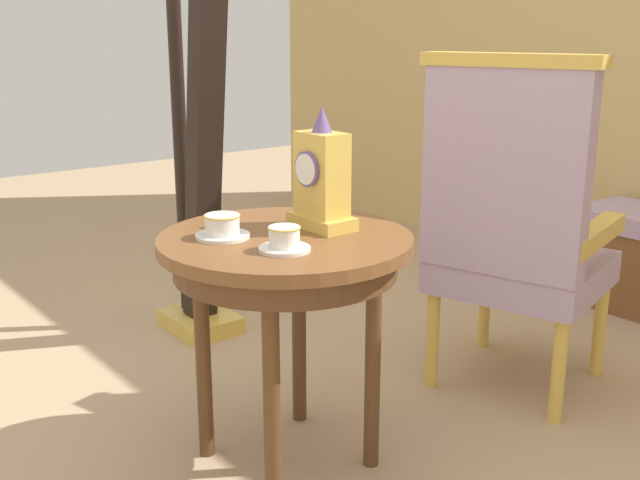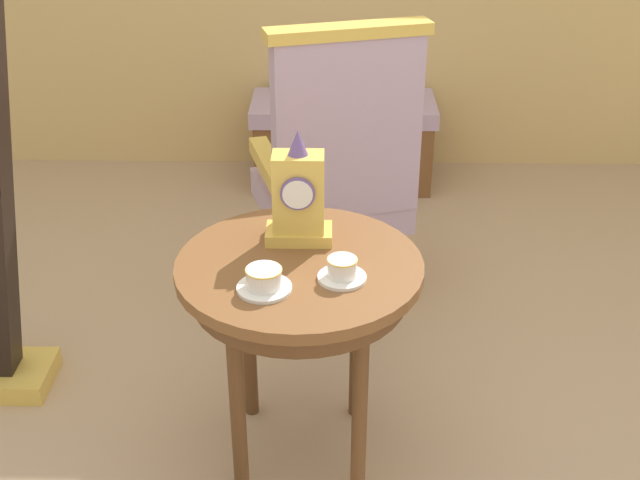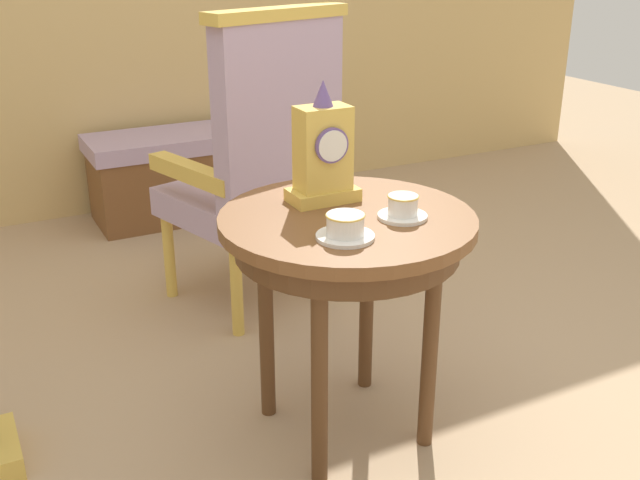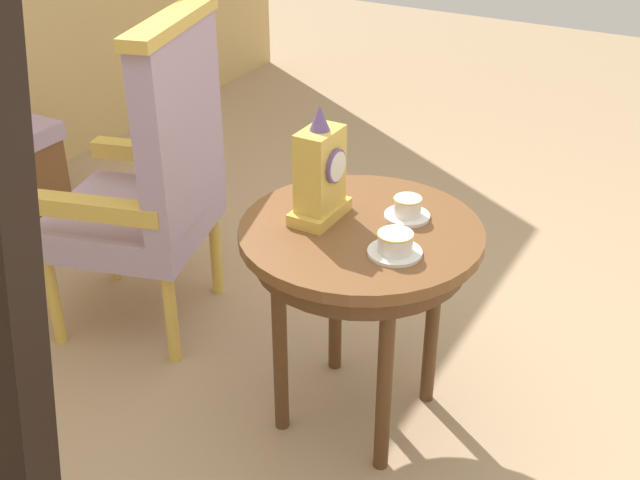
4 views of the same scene
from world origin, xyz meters
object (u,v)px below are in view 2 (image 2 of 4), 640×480
(mantel_clock, at_px, (298,198))
(window_bench, at_px, (343,142))
(teacup_left, at_px, (264,280))
(side_table, at_px, (300,287))
(armchair, at_px, (337,166))
(teacup_right, at_px, (342,270))

(mantel_clock, bearing_deg, window_bench, 85.49)
(teacup_left, height_order, window_bench, teacup_left)
(teacup_left, relative_size, window_bench, 0.16)
(mantel_clock, distance_m, window_bench, 1.96)
(mantel_clock, bearing_deg, side_table, -87.54)
(teacup_left, height_order, mantel_clock, mantel_clock)
(mantel_clock, relative_size, armchair, 0.29)
(teacup_left, distance_m, armchair, 1.01)
(mantel_clock, bearing_deg, teacup_left, -106.49)
(teacup_left, bearing_deg, window_bench, 83.92)
(side_table, height_order, armchair, armchair)
(teacup_right, bearing_deg, teacup_left, -164.52)
(side_table, relative_size, teacup_right, 5.25)
(side_table, bearing_deg, mantel_clock, 92.46)
(side_table, relative_size, teacup_left, 4.74)
(side_table, xyz_separation_m, window_bench, (0.14, 1.99, -0.37))
(teacup_right, bearing_deg, armchair, 90.63)
(teacup_right, distance_m, mantel_clock, 0.27)
(teacup_left, bearing_deg, teacup_right, 15.48)
(side_table, distance_m, teacup_right, 0.18)
(teacup_right, height_order, window_bench, teacup_right)
(teacup_right, height_order, armchair, armchair)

